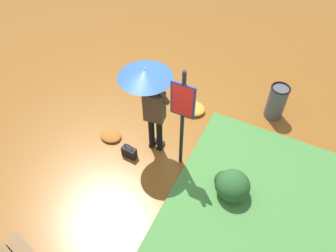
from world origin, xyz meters
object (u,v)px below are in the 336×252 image
(person_with_umbrella, at_px, (149,90))
(trash_bin, at_px, (277,102))
(handbag, at_px, (129,152))
(info_sign_post, at_px, (182,111))

(person_with_umbrella, bearing_deg, trash_bin, -135.42)
(person_with_umbrella, bearing_deg, handbag, 56.33)
(info_sign_post, height_order, handbag, info_sign_post)
(info_sign_post, bearing_deg, trash_bin, -122.40)
(person_with_umbrella, distance_m, handbag, 1.52)
(person_with_umbrella, xyz_separation_m, trash_bin, (-2.04, -2.01, -1.13))
(trash_bin, bearing_deg, info_sign_post, 57.60)
(trash_bin, bearing_deg, handbag, 46.41)
(info_sign_post, distance_m, trash_bin, 2.70)
(handbag, bearing_deg, info_sign_post, -161.32)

